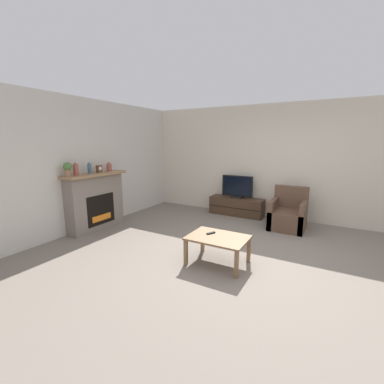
# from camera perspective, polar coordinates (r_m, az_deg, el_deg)

# --- Properties ---
(ground_plane) EXTENTS (24.00, 24.00, 0.00)m
(ground_plane) POSITION_cam_1_polar(r_m,az_deg,el_deg) (4.22, 12.08, -14.81)
(ground_plane) COLOR slate
(wall_back) EXTENTS (12.00, 0.06, 2.70)m
(wall_back) POSITION_cam_1_polar(r_m,az_deg,el_deg) (6.41, 19.81, 6.21)
(wall_back) COLOR beige
(wall_back) RESTS_ON ground
(wall_left) EXTENTS (0.06, 12.00, 2.70)m
(wall_left) POSITION_cam_1_polar(r_m,az_deg,el_deg) (5.85, -21.88, 5.65)
(wall_left) COLOR beige
(wall_left) RESTS_ON ground
(fireplace) EXTENTS (0.43, 1.37, 1.19)m
(fireplace) POSITION_cam_1_polar(r_m,az_deg,el_deg) (5.77, -20.66, -1.81)
(fireplace) COLOR slate
(fireplace) RESTS_ON ground
(mantel_vase_left) EXTENTS (0.10, 0.10, 0.25)m
(mantel_vase_left) POSITION_cam_1_polar(r_m,az_deg,el_deg) (5.40, -24.40, 4.60)
(mantel_vase_left) COLOR #994C3D
(mantel_vase_left) RESTS_ON fireplace
(mantel_vase_centre_left) EXTENTS (0.07, 0.07, 0.23)m
(mantel_vase_centre_left) POSITION_cam_1_polar(r_m,az_deg,el_deg) (5.59, -21.84, 4.90)
(mantel_vase_centre_left) COLOR #385670
(mantel_vase_centre_left) RESTS_ON fireplace
(mantel_vase_right) EXTENTS (0.11, 0.11, 0.20)m
(mantel_vase_right) POSITION_cam_1_polar(r_m,az_deg,el_deg) (5.92, -17.95, 5.28)
(mantel_vase_right) COLOR #994C3D
(mantel_vase_right) RESTS_ON fireplace
(mantel_clock) EXTENTS (0.08, 0.11, 0.15)m
(mantel_clock) POSITION_cam_1_polar(r_m,az_deg,el_deg) (5.74, -19.95, 4.86)
(mantel_clock) COLOR brown
(mantel_clock) RESTS_ON fireplace
(potted_plant) EXTENTS (0.16, 0.16, 0.26)m
(potted_plant) POSITION_cam_1_polar(r_m,az_deg,el_deg) (5.30, -25.92, 4.74)
(potted_plant) COLOR #936B4C
(potted_plant) RESTS_ON fireplace
(tv_stand) EXTENTS (1.34, 0.41, 0.44)m
(tv_stand) POSITION_cam_1_polar(r_m,az_deg,el_deg) (6.59, 9.85, -3.14)
(tv_stand) COLOR #422D1E
(tv_stand) RESTS_ON ground
(tv) EXTENTS (0.79, 0.18, 0.56)m
(tv) POSITION_cam_1_polar(r_m,az_deg,el_deg) (6.48, 9.99, 0.99)
(tv) COLOR black
(tv) RESTS_ON tv_stand
(armchair) EXTENTS (0.70, 0.76, 0.88)m
(armchair) POSITION_cam_1_polar(r_m,az_deg,el_deg) (5.86, 20.56, -4.83)
(armchair) COLOR brown
(armchair) RESTS_ON ground
(coffee_table) EXTENTS (0.88, 0.63, 0.43)m
(coffee_table) POSITION_cam_1_polar(r_m,az_deg,el_deg) (3.95, 5.77, -10.60)
(coffee_table) COLOR brown
(coffee_table) RESTS_ON ground
(remote) EXTENTS (0.10, 0.15, 0.02)m
(remote) POSITION_cam_1_polar(r_m,az_deg,el_deg) (4.04, 4.22, -9.07)
(remote) COLOR black
(remote) RESTS_ON coffee_table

